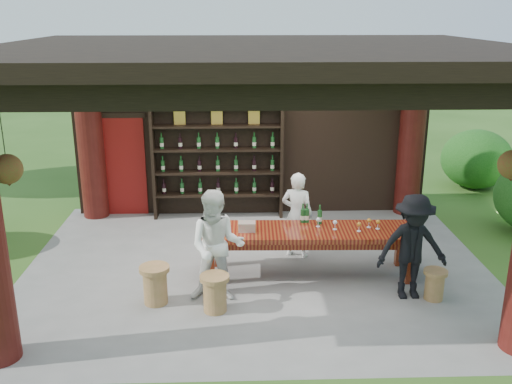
{
  "coord_description": "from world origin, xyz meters",
  "views": [
    {
      "loc": [
        -0.29,
        -8.38,
        3.96
      ],
      "look_at": [
        0.0,
        0.4,
        1.15
      ],
      "focal_mm": 40.0,
      "sensor_mm": 36.0,
      "label": 1
    }
  ],
  "objects_px": {
    "host": "(297,215)",
    "napkin_basket": "(247,226)",
    "stool_far_left": "(155,284)",
    "guest_woman": "(217,246)",
    "stool_near_right": "(435,284)",
    "stool_near_left": "(215,292)",
    "guest_man": "(412,247)",
    "tasting_table": "(309,237)",
    "wine_shelf": "(218,162)"
  },
  "relations": [
    {
      "from": "stool_near_left",
      "to": "host",
      "type": "xyz_separation_m",
      "value": [
        1.3,
        1.82,
        0.45
      ]
    },
    {
      "from": "guest_man",
      "to": "stool_near_right",
      "type": "bearing_deg",
      "value": -16.15
    },
    {
      "from": "guest_man",
      "to": "napkin_basket",
      "type": "xyz_separation_m",
      "value": [
        -2.32,
        0.76,
        0.05
      ]
    },
    {
      "from": "host",
      "to": "napkin_basket",
      "type": "xyz_separation_m",
      "value": [
        -0.85,
        -0.74,
        0.09
      ]
    },
    {
      "from": "stool_near_left",
      "to": "host",
      "type": "distance_m",
      "value": 2.28
    },
    {
      "from": "stool_near_right",
      "to": "stool_far_left",
      "type": "distance_m",
      "value": 3.97
    },
    {
      "from": "stool_near_left",
      "to": "host",
      "type": "height_order",
      "value": "host"
    },
    {
      "from": "stool_near_right",
      "to": "guest_woman",
      "type": "xyz_separation_m",
      "value": [
        -3.1,
        0.11,
        0.57
      ]
    },
    {
      "from": "wine_shelf",
      "to": "tasting_table",
      "type": "bearing_deg",
      "value": -61.36
    },
    {
      "from": "stool_near_left",
      "to": "stool_near_right",
      "type": "height_order",
      "value": "stool_near_left"
    },
    {
      "from": "stool_far_left",
      "to": "host",
      "type": "height_order",
      "value": "host"
    },
    {
      "from": "wine_shelf",
      "to": "host",
      "type": "distance_m",
      "value": 2.46
    },
    {
      "from": "tasting_table",
      "to": "guest_man",
      "type": "relative_size",
      "value": 2.11
    },
    {
      "from": "wine_shelf",
      "to": "stool_far_left",
      "type": "xyz_separation_m",
      "value": [
        -0.78,
        -3.56,
        -0.83
      ]
    },
    {
      "from": "guest_woman",
      "to": "stool_near_left",
      "type": "bearing_deg",
      "value": -90.8
    },
    {
      "from": "stool_near_left",
      "to": "guest_woman",
      "type": "relative_size",
      "value": 0.33
    },
    {
      "from": "stool_near_left",
      "to": "guest_woman",
      "type": "height_order",
      "value": "guest_woman"
    },
    {
      "from": "stool_far_left",
      "to": "host",
      "type": "distance_m",
      "value": 2.69
    },
    {
      "from": "wine_shelf",
      "to": "stool_far_left",
      "type": "relative_size",
      "value": 4.55
    },
    {
      "from": "stool_far_left",
      "to": "guest_woman",
      "type": "bearing_deg",
      "value": 6.09
    },
    {
      "from": "guest_man",
      "to": "napkin_basket",
      "type": "relative_size",
      "value": 5.96
    },
    {
      "from": "guest_man",
      "to": "napkin_basket",
      "type": "height_order",
      "value": "guest_man"
    },
    {
      "from": "stool_near_left",
      "to": "stool_near_right",
      "type": "xyz_separation_m",
      "value": [
        3.12,
        0.23,
        -0.04
      ]
    },
    {
      "from": "stool_near_right",
      "to": "guest_woman",
      "type": "bearing_deg",
      "value": 177.88
    },
    {
      "from": "stool_near_left",
      "to": "stool_far_left",
      "type": "height_order",
      "value": "stool_far_left"
    },
    {
      "from": "tasting_table",
      "to": "guest_woman",
      "type": "height_order",
      "value": "guest_woman"
    },
    {
      "from": "host",
      "to": "guest_man",
      "type": "relative_size",
      "value": 0.94
    },
    {
      "from": "host",
      "to": "stool_near_left",
      "type": "bearing_deg",
      "value": 74.91
    },
    {
      "from": "stool_near_left",
      "to": "stool_near_right",
      "type": "bearing_deg",
      "value": 4.3
    },
    {
      "from": "wine_shelf",
      "to": "napkin_basket",
      "type": "bearing_deg",
      "value": -79.22
    },
    {
      "from": "guest_woman",
      "to": "guest_man",
      "type": "bearing_deg",
      "value": 3.11
    },
    {
      "from": "tasting_table",
      "to": "napkin_basket",
      "type": "height_order",
      "value": "napkin_basket"
    },
    {
      "from": "stool_near_left",
      "to": "guest_man",
      "type": "bearing_deg",
      "value": 6.61
    },
    {
      "from": "tasting_table",
      "to": "stool_near_left",
      "type": "bearing_deg",
      "value": -142.04
    },
    {
      "from": "stool_near_left",
      "to": "host",
      "type": "relative_size",
      "value": 0.37
    },
    {
      "from": "wine_shelf",
      "to": "tasting_table",
      "type": "distance_m",
      "value": 3.13
    },
    {
      "from": "wine_shelf",
      "to": "stool_far_left",
      "type": "bearing_deg",
      "value": -102.42
    },
    {
      "from": "guest_woman",
      "to": "stool_far_left",
      "type": "bearing_deg",
      "value": -170.26
    },
    {
      "from": "guest_woman",
      "to": "napkin_basket",
      "type": "distance_m",
      "value": 0.85
    },
    {
      "from": "tasting_table",
      "to": "guest_woman",
      "type": "relative_size",
      "value": 2.01
    },
    {
      "from": "wine_shelf",
      "to": "stool_near_left",
      "type": "relative_size",
      "value": 4.78
    },
    {
      "from": "wine_shelf",
      "to": "stool_near_left",
      "type": "distance_m",
      "value": 3.91
    },
    {
      "from": "stool_near_right",
      "to": "napkin_basket",
      "type": "relative_size",
      "value": 1.72
    },
    {
      "from": "tasting_table",
      "to": "stool_near_left",
      "type": "xyz_separation_m",
      "value": [
        -1.42,
        -1.11,
        -0.35
      ]
    },
    {
      "from": "guest_man",
      "to": "napkin_basket",
      "type": "distance_m",
      "value": 2.45
    },
    {
      "from": "stool_near_left",
      "to": "guest_woman",
      "type": "bearing_deg",
      "value": 85.54
    },
    {
      "from": "host",
      "to": "guest_woman",
      "type": "bearing_deg",
      "value": 69.57
    },
    {
      "from": "guest_woman",
      "to": "guest_man",
      "type": "relative_size",
      "value": 1.05
    },
    {
      "from": "wine_shelf",
      "to": "stool_near_left",
      "type": "xyz_separation_m",
      "value": [
        0.06,
        -3.82,
        -0.84
      ]
    },
    {
      "from": "stool_far_left",
      "to": "host",
      "type": "relative_size",
      "value": 0.39
    }
  ]
}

